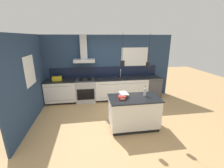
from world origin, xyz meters
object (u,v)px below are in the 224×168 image
bottle_on_island (145,92)px  red_supply_box (122,98)px  oven_range (86,90)px  dishwasher (152,87)px  book_stack (124,94)px  yellow_toolbox (57,78)px

bottle_on_island → red_supply_box: (-0.69, -0.14, -0.08)m
oven_range → bottle_on_island: (1.70, -2.01, 0.58)m
dishwasher → red_supply_box: red_supply_box is taller
bottle_on_island → red_supply_box: 0.71m
oven_range → red_supply_box: red_supply_box is taller
bottle_on_island → book_stack: (-0.60, 0.06, -0.07)m
oven_range → book_stack: size_ratio=2.62×
oven_range → bottle_on_island: bearing=-49.9°
book_stack → red_supply_box: size_ratio=1.85×
red_supply_box → book_stack: bearing=65.7°
red_supply_box → yellow_toolbox: bearing=133.8°
bottle_on_island → yellow_toolbox: bottle_on_island is taller
book_stack → red_supply_box: 0.22m
dishwasher → bottle_on_island: size_ratio=3.07×
book_stack → yellow_toolbox: size_ratio=1.02×
oven_range → dishwasher: bearing=0.1°
oven_range → book_stack: 2.30m
oven_range → yellow_toolbox: 1.19m
red_supply_box → dishwasher: bearing=49.9°
yellow_toolbox → book_stack: bearing=-42.2°
bottle_on_island → yellow_toolbox: bearing=143.8°
oven_range → dishwasher: same height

